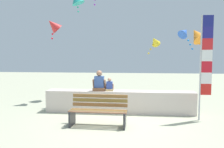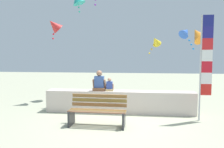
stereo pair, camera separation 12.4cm
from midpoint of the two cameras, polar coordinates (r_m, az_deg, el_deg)
The scene contains 10 objects.
ground_plane at distance 7.01m, azimuth 1.54°, elevation -12.16°, with size 40.00×40.00×0.00m, color #A8AA8E.
seawall_ledge at distance 8.09m, azimuth 2.34°, elevation -7.03°, with size 5.24×0.56×0.78m, color beige.
park_bench at distance 6.62m, azimuth -3.09°, elevation -9.42°, with size 1.67×0.66×0.88m.
person_adult at distance 8.02m, azimuth -2.81°, elevation -2.25°, with size 0.48×0.35×0.73m.
person_child at distance 7.98m, azimuth -0.20°, elevation -3.01°, with size 0.31×0.22×0.47m.
flag_banner at distance 7.48m, azimuth 22.84°, elevation 3.12°, with size 0.37×0.05×3.26m.
kite_yellow at distance 10.25m, azimuth 11.33°, elevation 8.15°, with size 0.60×0.66×0.85m.
kite_blue at distance 10.27m, azimuth 18.48°, elevation 9.98°, with size 0.71×0.71×1.05m.
kite_red at distance 10.06m, azimuth -14.10°, elevation 11.89°, with size 0.86×0.79×0.93m.
kite_orange at distance 9.67m, azimuth 21.29°, elevation 9.23°, with size 0.87×0.95×1.15m.
Camera 2 is at (0.67, -6.68, 2.02)m, focal length 36.08 mm.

